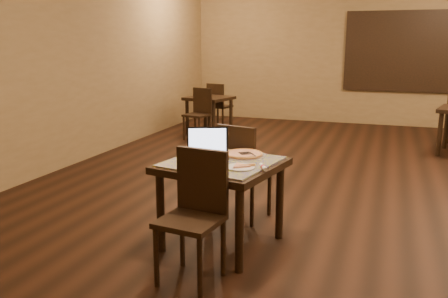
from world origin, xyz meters
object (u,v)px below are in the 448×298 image
at_px(pizza_pan, 244,155).
at_px(other_table_b_chair_far, 218,103).
at_px(chair_main_near, 196,207).
at_px(laptop, 205,149).
at_px(chair_main_far, 241,167).
at_px(other_table_b_chair_near, 199,111).
at_px(other_table_b, 209,103).
at_px(tiled_table, 222,172).

distance_m(pizza_pan, other_table_b_chair_far, 5.51).
distance_m(chair_main_near, other_table_b_chair_far, 6.27).
xyz_separation_m(chair_main_near, laptop, (-0.21, 0.72, 0.27)).
distance_m(chair_main_far, pizza_pan, 0.46).
bearing_deg(laptop, pizza_pan, -0.15).
distance_m(chair_main_near, chair_main_far, 1.23).
relative_size(laptop, other_table_b_chair_near, 0.47).
relative_size(pizza_pan, other_table_b_chair_near, 0.43).
bearing_deg(laptop, other_table_b_chair_far, 86.46).
xyz_separation_m(laptop, other_table_b, (-1.77, 4.68, -0.23)).
height_order(other_table_b, other_table_b_chair_far, other_table_b_chair_far).
relative_size(chair_main_far, other_table_b, 1.07).
xyz_separation_m(other_table_b_chair_near, other_table_b_chair_far, (-0.04, 1.08, 0.00)).
bearing_deg(chair_main_far, other_table_b_chair_near, -48.60).
bearing_deg(pizza_pan, chair_main_near, -97.31).
bearing_deg(tiled_table, other_table_b, 123.39).
bearing_deg(other_table_b_chair_near, other_table_b_chair_far, 104.99).
bearing_deg(pizza_pan, laptop, -157.66).
bearing_deg(chair_main_near, other_table_b_chair_near, 118.96).
xyz_separation_m(chair_main_near, chair_main_far, (-0.03, 1.23, -0.00)).
bearing_deg(pizza_pan, other_table_b, 114.73).
bearing_deg(other_table_b_chair_near, laptop, -53.96).
height_order(chair_main_near, chair_main_far, chair_main_near).
relative_size(chair_main_far, other_table_b_chair_far, 1.06).
xyz_separation_m(chair_main_far, other_table_b, (-1.95, 4.17, 0.04)).
distance_m(tiled_table, other_table_b_chair_near, 4.68).
xyz_separation_m(tiled_table, chair_main_near, (0.01, -0.61, -0.11)).
xyz_separation_m(chair_main_far, other_table_b_chair_far, (-1.97, 4.71, -0.03)).
distance_m(laptop, other_table_b, 5.01).
height_order(chair_main_near, pizza_pan, chair_main_near).
height_order(laptop, pizza_pan, laptop).
bearing_deg(tiled_table, other_table_b_chair_near, 125.71).
bearing_deg(pizza_pan, chair_main_far, 110.36).
relative_size(other_table_b, other_table_b_chair_near, 0.99).
xyz_separation_m(chair_main_far, laptop, (-0.18, -0.51, 0.28)).
bearing_deg(other_table_b_chair_near, pizza_pan, -49.56).
distance_m(other_table_b_chair_near, other_table_b_chair_far, 1.08).
distance_m(pizza_pan, other_table_b, 5.01).
relative_size(tiled_table, other_table_b, 1.18).
relative_size(chair_main_far, other_table_b_chair_near, 1.06).
distance_m(chair_main_near, pizza_pan, 0.89).
distance_m(chair_main_far, laptop, 0.61).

